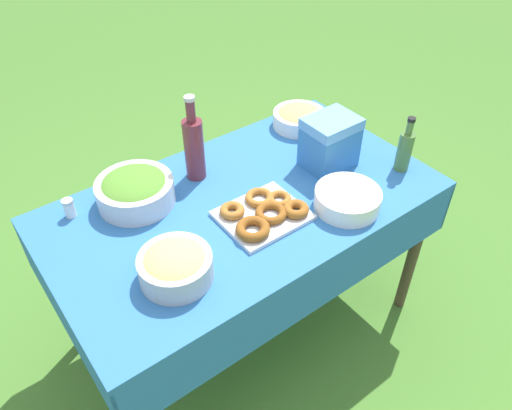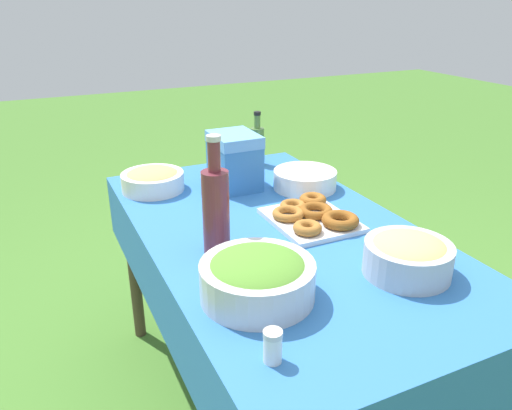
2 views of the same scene
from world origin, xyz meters
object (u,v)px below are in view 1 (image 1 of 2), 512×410
object	(u,v)px
plate_stack	(347,199)
bread_bowl	(299,117)
salad_bowl	(135,190)
pasta_bowl	(175,265)
cooler_box	(330,142)
wine_bottle	(194,147)
donut_platter	(263,213)
olive_oil_bottle	(405,150)

from	to	relation	value
plate_stack	bread_bowl	world-z (taller)	bread_bowl
salad_bowl	pasta_bowl	bearing A→B (deg)	80.63
cooler_box	wine_bottle	bearing A→B (deg)	-28.53
pasta_bowl	plate_stack	size ratio (longest dim) A/B	0.97
donut_platter	olive_oil_bottle	xyz separation A→B (m)	(-0.63, 0.10, 0.07)
salad_bowl	plate_stack	distance (m)	0.78
donut_platter	bread_bowl	world-z (taller)	bread_bowl
cooler_box	olive_oil_bottle	bearing A→B (deg)	137.57
donut_platter	bread_bowl	distance (m)	0.66
pasta_bowl	plate_stack	xyz separation A→B (m)	(-0.68, 0.08, -0.02)
wine_bottle	cooler_box	bearing A→B (deg)	151.47
donut_platter	olive_oil_bottle	bearing A→B (deg)	171.35
plate_stack	olive_oil_bottle	distance (m)	0.36
donut_platter	cooler_box	distance (m)	0.43
donut_platter	salad_bowl	bearing A→B (deg)	-47.66
pasta_bowl	donut_platter	world-z (taller)	pasta_bowl
wine_bottle	bread_bowl	world-z (taller)	wine_bottle
wine_bottle	cooler_box	xyz separation A→B (m)	(-0.47, 0.26, -0.03)
salad_bowl	bread_bowl	xyz separation A→B (m)	(-0.84, -0.05, -0.02)
wine_bottle	pasta_bowl	bearing A→B (deg)	51.58
olive_oil_bottle	plate_stack	bearing A→B (deg)	6.56
plate_stack	salad_bowl	bearing A→B (deg)	-38.98
salad_bowl	wine_bottle	xyz separation A→B (m)	(-0.26, -0.01, 0.08)
plate_stack	olive_oil_bottle	bearing A→B (deg)	-173.44
plate_stack	wine_bottle	xyz separation A→B (m)	(0.34, -0.50, 0.10)
salad_bowl	donut_platter	size ratio (longest dim) A/B	0.87
salad_bowl	olive_oil_bottle	bearing A→B (deg)	154.71
olive_oil_bottle	donut_platter	bearing A→B (deg)	-8.65
plate_stack	wine_bottle	distance (m)	0.61
salad_bowl	bread_bowl	world-z (taller)	salad_bowl
plate_stack	cooler_box	xyz separation A→B (m)	(-0.13, -0.24, 0.07)
plate_stack	wine_bottle	world-z (taller)	wine_bottle
plate_stack	donut_platter	bearing A→B (deg)	-25.65
wine_bottle	cooler_box	world-z (taller)	wine_bottle
plate_stack	wine_bottle	bearing A→B (deg)	-55.39
olive_oil_bottle	cooler_box	bearing A→B (deg)	-42.43
pasta_bowl	olive_oil_bottle	bearing A→B (deg)	177.90
pasta_bowl	olive_oil_bottle	xyz separation A→B (m)	(-1.03, 0.04, 0.04)
salad_bowl	wine_bottle	bearing A→B (deg)	-178.82
wine_bottle	bread_bowl	xyz separation A→B (m)	(-0.58, -0.04, -0.10)
donut_platter	bread_bowl	bearing A→B (deg)	-141.91
salad_bowl	donut_platter	xyz separation A→B (m)	(-0.32, 0.36, -0.04)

